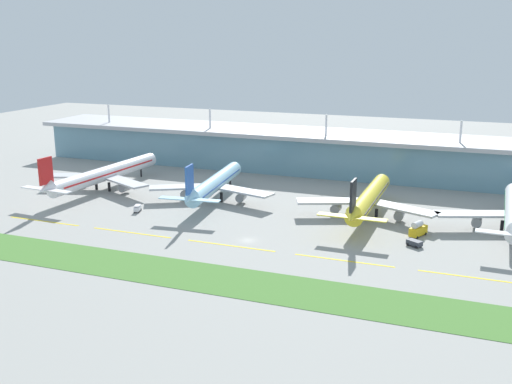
% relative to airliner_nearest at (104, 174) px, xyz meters
% --- Properties ---
extents(ground_plane, '(600.00, 600.00, 0.00)m').
position_rel_airliner_nearest_xyz_m(ground_plane, '(76.55, -37.21, -6.46)').
color(ground_plane, gray).
extents(terminal_building, '(288.00, 34.00, 27.09)m').
position_rel_airliner_nearest_xyz_m(terminal_building, '(76.55, 62.56, 2.79)').
color(terminal_building, '#6693A8').
rests_on(terminal_building, ground).
extents(airliner_nearest, '(48.68, 72.37, 18.90)m').
position_rel_airliner_nearest_xyz_m(airliner_nearest, '(0.00, 0.00, 0.00)').
color(airliner_nearest, white).
rests_on(airliner_nearest, ground).
extents(airliner_near_middle, '(48.49, 61.42, 18.90)m').
position_rel_airliner_nearest_xyz_m(airliner_near_middle, '(48.18, 0.71, -0.01)').
color(airliner_near_middle, '#9ED1EA').
rests_on(airliner_near_middle, ground).
extents(airliner_far_middle, '(48.80, 60.90, 18.90)m').
position_rel_airliner_nearest_xyz_m(airliner_far_middle, '(106.22, -0.21, -0.01)').
color(airliner_far_middle, yellow).
rests_on(airliner_far_middle, ground).
extents(taxiway_stripe_west, '(28.00, 0.70, 0.04)m').
position_rel_airliner_nearest_xyz_m(taxiway_stripe_west, '(5.55, -43.42, -6.44)').
color(taxiway_stripe_west, yellow).
rests_on(taxiway_stripe_west, ground).
extents(taxiway_stripe_mid_west, '(28.00, 0.70, 0.04)m').
position_rel_airliner_nearest_xyz_m(taxiway_stripe_mid_west, '(39.55, -43.42, -6.44)').
color(taxiway_stripe_mid_west, yellow).
rests_on(taxiway_stripe_mid_west, ground).
extents(taxiway_stripe_centre, '(28.00, 0.70, 0.04)m').
position_rel_airliner_nearest_xyz_m(taxiway_stripe_centre, '(73.55, -43.42, -6.44)').
color(taxiway_stripe_centre, yellow).
rests_on(taxiway_stripe_centre, ground).
extents(taxiway_stripe_mid_east, '(28.00, 0.70, 0.04)m').
position_rel_airliner_nearest_xyz_m(taxiway_stripe_mid_east, '(107.55, -43.42, -6.44)').
color(taxiway_stripe_mid_east, yellow).
rests_on(taxiway_stripe_mid_east, ground).
extents(taxiway_stripe_east, '(28.00, 0.70, 0.04)m').
position_rel_airliner_nearest_xyz_m(taxiway_stripe_east, '(141.55, -43.42, -6.44)').
color(taxiway_stripe_east, yellow).
rests_on(taxiway_stripe_east, ground).
extents(grass_verge, '(300.00, 18.00, 0.10)m').
position_rel_airliner_nearest_xyz_m(grass_verge, '(76.55, -67.70, -6.41)').
color(grass_verge, '#477A33').
rests_on(grass_verge, ground).
extents(pushback_tug, '(5.01, 4.34, 1.85)m').
position_rel_airliner_nearest_xyz_m(pushback_tug, '(124.49, -24.64, -5.36)').
color(pushback_tug, '#333842').
rests_on(pushback_tug, ground).
extents(baggage_cart, '(2.86, 3.96, 2.48)m').
position_rel_airliner_nearest_xyz_m(baggage_cart, '(29.03, -22.73, -5.19)').
color(baggage_cart, silver).
rests_on(baggage_cart, ground).
extents(fuel_truck, '(5.27, 7.64, 4.95)m').
position_rel_airliner_nearest_xyz_m(fuel_truck, '(124.43, -14.93, -4.20)').
color(fuel_truck, gold).
rests_on(fuel_truck, ground).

